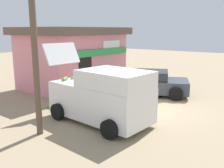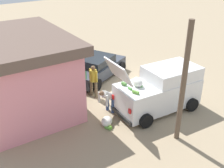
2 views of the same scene
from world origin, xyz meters
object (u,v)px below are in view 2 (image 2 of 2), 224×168
(storefront_bar, at_px, (19,73))
(customer_bending, at_px, (107,98))
(parked_sedan, at_px, (96,68))
(unloaded_banana_pile, at_px, (107,122))
(paint_bucket, at_px, (59,72))
(delivery_van, at_px, (160,90))
(vendor_standing, at_px, (93,79))

(storefront_bar, xyz_separation_m, customer_bending, (-2.77, -2.87, -1.00))
(storefront_bar, height_order, parked_sedan, storefront_bar)
(parked_sedan, height_order, unloaded_banana_pile, parked_sedan)
(storefront_bar, relative_size, paint_bucket, 19.06)
(storefront_bar, bearing_deg, delivery_van, -127.16)
(parked_sedan, bearing_deg, paint_bucket, 43.23)
(customer_bending, distance_m, paint_bucket, 5.31)
(delivery_van, bearing_deg, paint_bucket, 18.03)
(delivery_van, bearing_deg, unloaded_banana_pile, 83.83)
(customer_bending, relative_size, paint_bucket, 3.87)
(storefront_bar, distance_m, parked_sedan, 4.82)
(parked_sedan, xyz_separation_m, unloaded_banana_pile, (-4.37, 2.30, -0.44))
(vendor_standing, bearing_deg, storefront_bar, 72.06)
(parked_sedan, height_order, vendor_standing, vendor_standing)
(storefront_bar, xyz_separation_m, delivery_van, (-3.86, -5.09, -0.80))
(vendor_standing, xyz_separation_m, customer_bending, (-1.72, 0.38, -0.19))
(storefront_bar, bearing_deg, paint_bucket, -50.42)
(parked_sedan, bearing_deg, delivery_van, -174.03)
(delivery_van, xyz_separation_m, vendor_standing, (2.81, 1.84, -0.01))
(delivery_van, relative_size, customer_bending, 3.52)
(parked_sedan, relative_size, vendor_standing, 2.63)
(customer_bending, bearing_deg, vendor_standing, -12.45)
(delivery_van, bearing_deg, vendor_standing, 33.30)
(paint_bucket, bearing_deg, unloaded_banana_pile, 173.26)
(vendor_standing, relative_size, customer_bending, 1.33)
(delivery_van, xyz_separation_m, parked_sedan, (4.68, 0.49, -0.38))
(vendor_standing, xyz_separation_m, unloaded_banana_pile, (-2.51, 0.94, -0.81))
(vendor_standing, xyz_separation_m, paint_bucket, (3.55, 0.22, -0.81))
(storefront_bar, height_order, paint_bucket, storefront_bar)
(storefront_bar, distance_m, unloaded_banana_pile, 4.54)
(storefront_bar, height_order, unloaded_banana_pile, storefront_bar)
(delivery_van, height_order, parked_sedan, delivery_van)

